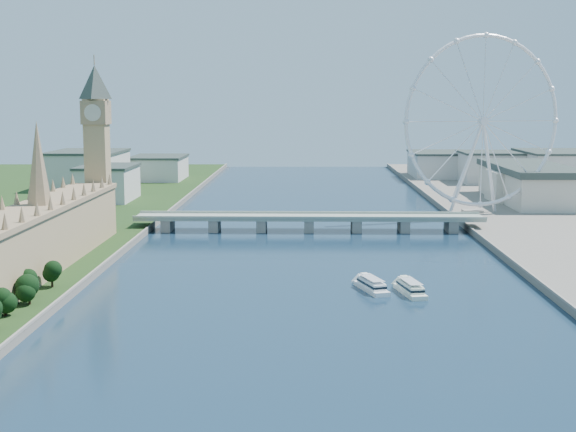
{
  "coord_description": "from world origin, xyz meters",
  "views": [
    {
      "loc": [
        -2.78,
        -202.89,
        82.24
      ],
      "look_at": [
        -11.41,
        210.0,
        22.5
      ],
      "focal_mm": 50.0,
      "sensor_mm": 36.0,
      "label": 1
    }
  ],
  "objects": [
    {
      "name": "tour_boat_far",
      "position": [
        42.59,
        133.14,
        0.0
      ],
      "size": [
        12.99,
        29.74,
        6.37
      ],
      "primitive_type": null,
      "rotation": [
        0.0,
        0.0,
        0.2
      ],
      "color": "silver",
      "rests_on": "ground"
    },
    {
      "name": "ground",
      "position": [
        0.0,
        0.0,
        0.0
      ],
      "size": [
        2000.0,
        2000.0,
        0.0
      ],
      "primitive_type": "plane",
      "color": "#1C3B4E",
      "rests_on": "ground"
    },
    {
      "name": "westminster_bridge",
      "position": [
        0.0,
        300.0,
        6.63
      ],
      "size": [
        220.0,
        22.0,
        9.5
      ],
      "color": "gray",
      "rests_on": "ground"
    },
    {
      "name": "tour_boat_near",
      "position": [
        26.49,
        138.73,
        0.0
      ],
      "size": [
        15.65,
        29.42,
        6.3
      ],
      "primitive_type": null,
      "rotation": [
        0.0,
        0.0,
        0.31
      ],
      "color": "white",
      "rests_on": "ground"
    },
    {
      "name": "county_hall",
      "position": [
        175.0,
        430.0,
        0.0
      ],
      "size": [
        54.0,
        144.0,
        35.0
      ],
      "primitive_type": null,
      "color": "beige",
      "rests_on": "ground"
    },
    {
      "name": "city_skyline",
      "position": [
        39.22,
        560.08,
        16.96
      ],
      "size": [
        505.0,
        280.0,
        32.0
      ],
      "color": "beige",
      "rests_on": "ground"
    },
    {
      "name": "big_ben",
      "position": [
        -128.0,
        278.0,
        66.57
      ],
      "size": [
        20.02,
        20.02,
        110.0
      ],
      "color": "tan",
      "rests_on": "ground"
    },
    {
      "name": "parliament_range",
      "position": [
        -128.0,
        170.0,
        18.48
      ],
      "size": [
        24.0,
        200.0,
        70.0
      ],
      "color": "tan",
      "rests_on": "ground"
    },
    {
      "name": "london_eye",
      "position": [
        119.98,
        355.08,
        67.52
      ],
      "size": [
        113.6,
        39.12,
        124.3
      ],
      "color": "silver",
      "rests_on": "ground"
    }
  ]
}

